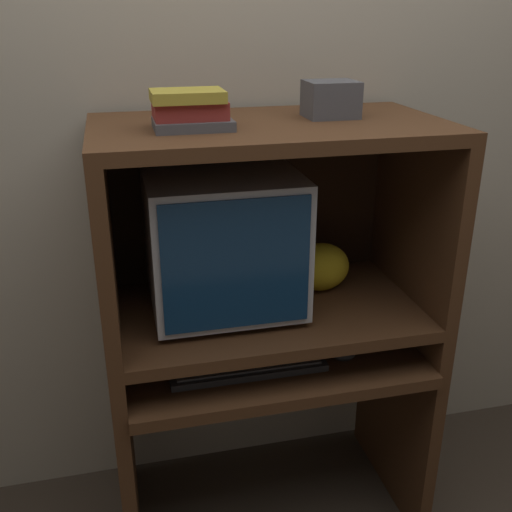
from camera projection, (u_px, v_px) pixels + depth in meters
wall_back at (244, 113)px, 1.90m from camera, size 6.00×0.06×2.60m
desk_base at (270, 413)px, 1.92m from camera, size 0.96×0.56×0.64m
desk_monitor_shelf at (269, 315)px, 1.82m from camera, size 0.96×0.54×0.14m
hutch_upper at (267, 184)px, 1.69m from camera, size 0.96×0.54×0.55m
crt_monitor at (223, 240)px, 1.72m from camera, size 0.43×0.41×0.41m
keyboard at (247, 366)px, 1.73m from camera, size 0.45×0.13×0.03m
mouse at (344, 355)px, 1.78m from camera, size 0.07×0.05×0.03m
snack_bag at (320, 267)px, 1.88m from camera, size 0.19×0.14×0.15m
book_stack at (190, 110)px, 1.49m from camera, size 0.20×0.15×0.10m
storage_box at (331, 99)px, 1.64m from camera, size 0.14×0.12×0.10m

